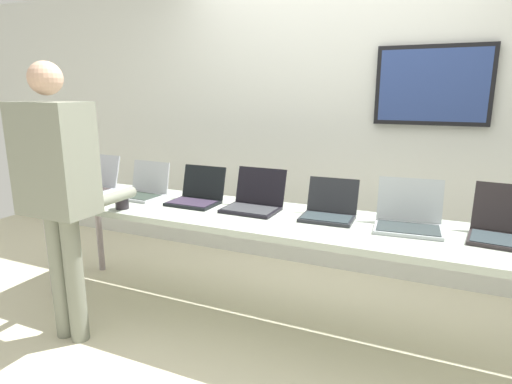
# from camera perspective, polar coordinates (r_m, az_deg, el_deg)

# --- Properties ---
(ground) EXTENTS (8.00, 8.00, 0.04)m
(ground) POSITION_cam_1_polar(r_m,az_deg,el_deg) (2.96, 3.11, -18.01)
(ground) COLOR beige
(back_wall) EXTENTS (8.00, 0.11, 2.46)m
(back_wall) POSITION_cam_1_polar(r_m,az_deg,el_deg) (3.61, 10.21, 8.63)
(back_wall) COLOR silver
(back_wall) RESTS_ON ground
(workbench) EXTENTS (3.71, 0.70, 0.76)m
(workbench) POSITION_cam_1_polar(r_m,az_deg,el_deg) (2.65, 3.31, -4.28)
(workbench) COLOR #A5B0A2
(workbench) RESTS_ON ground
(laptop_station_0) EXTENTS (0.33, 0.35, 0.26)m
(laptop_station_0) POSITION_cam_1_polar(r_m,az_deg,el_deg) (3.56, -20.85, 1.18)
(laptop_station_0) COLOR #A9ADB9
(laptop_station_0) RESTS_ON workbench
(laptop_station_1) EXTENTS (0.35, 0.31, 0.25)m
(laptop_station_1) POSITION_cam_1_polar(r_m,az_deg,el_deg) (3.24, -14.86, 0.42)
(laptop_station_1) COLOR #ABAFB6
(laptop_station_1) RESTS_ON workbench
(laptop_station_2) EXTENTS (0.33, 0.30, 0.24)m
(laptop_station_2) POSITION_cam_1_polar(r_m,az_deg,el_deg) (2.98, -7.89, -0.39)
(laptop_station_2) COLOR black
(laptop_station_2) RESTS_ON workbench
(laptop_station_3) EXTENTS (0.35, 0.33, 0.26)m
(laptop_station_3) POSITION_cam_1_polar(r_m,az_deg,el_deg) (2.79, -0.21, -1.14)
(laptop_station_3) COLOR black
(laptop_station_3) RESTS_ON workbench
(laptop_station_4) EXTENTS (0.32, 0.31, 0.23)m
(laptop_station_4) POSITION_cam_1_polar(r_m,az_deg,el_deg) (2.65, 9.76, -2.30)
(laptop_station_4) COLOR #222428
(laptop_station_4) RESTS_ON workbench
(laptop_station_5) EXTENTS (0.38, 0.34, 0.27)m
(laptop_station_5) POSITION_cam_1_polar(r_m,az_deg,el_deg) (2.56, 19.73, -3.23)
(laptop_station_5) COLOR #ADB6BA
(laptop_station_5) RESTS_ON workbench
(laptop_station_6) EXTENTS (0.34, 0.38, 0.27)m
(laptop_station_6) POSITION_cam_1_polar(r_m,az_deg,el_deg) (2.58, 30.11, -4.15)
(laptop_station_6) COLOR #282324
(laptop_station_6) RESTS_ON workbench
(person) EXTENTS (0.44, 0.58, 1.68)m
(person) POSITION_cam_1_polar(r_m,az_deg,el_deg) (2.74, -24.99, 1.55)
(person) COLOR gray
(person) RESTS_ON ground
(coffee_mug) EXTENTS (0.09, 0.09, 0.08)m
(coffee_mug) POSITION_cam_1_polar(r_m,az_deg,el_deg) (2.95, -17.48, -1.37)
(coffee_mug) COLOR #272227
(coffee_mug) RESTS_ON workbench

